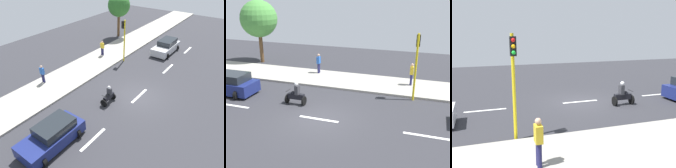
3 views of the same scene
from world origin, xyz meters
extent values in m
cube|color=#2D2D33|center=(0.00, 0.00, -0.05)|extent=(40.00, 60.00, 0.10)
cube|color=#9E998E|center=(7.00, 0.00, 0.07)|extent=(4.00, 60.00, 0.15)
cube|color=white|center=(0.00, -12.00, 0.01)|extent=(0.20, 2.40, 0.01)
cube|color=white|center=(0.00, -6.00, 0.01)|extent=(0.20, 2.40, 0.01)
cube|color=white|center=(0.00, 0.00, 0.01)|extent=(0.20, 2.40, 0.01)
cube|color=white|center=(0.00, 6.00, 0.01)|extent=(0.20, 2.40, 0.01)
cube|color=navy|center=(1.80, 7.77, 0.56)|extent=(1.87, 4.14, 0.80)
cube|color=#1E2328|center=(1.80, 7.44, 1.24)|extent=(1.57, 2.32, 0.56)
cylinder|color=black|center=(0.97, 9.14, 0.32)|extent=(0.64, 0.22, 0.64)
cylinder|color=black|center=(2.62, 9.14, 0.32)|extent=(0.64, 0.22, 0.64)
cylinder|color=black|center=(0.97, 6.40, 0.32)|extent=(0.64, 0.22, 0.64)
cylinder|color=black|center=(2.62, 6.40, 0.32)|extent=(0.64, 0.22, 0.64)
cube|color=#B7B7BC|center=(1.99, -9.73, 0.56)|extent=(1.82, 4.50, 0.80)
cube|color=#1E2328|center=(1.99, -10.09, 1.24)|extent=(1.53, 2.52, 0.56)
cylinder|color=black|center=(1.19, -8.24, 0.32)|extent=(0.64, 0.22, 0.64)
cylinder|color=black|center=(2.79, -8.24, 0.32)|extent=(0.64, 0.22, 0.64)
cylinder|color=black|center=(1.19, -11.21, 0.32)|extent=(0.64, 0.22, 0.64)
cylinder|color=black|center=(2.79, -11.21, 0.32)|extent=(0.64, 0.22, 0.64)
cylinder|color=black|center=(1.55, 2.87, 0.30)|extent=(0.60, 0.10, 0.60)
cylinder|color=black|center=(1.55, 1.67, 0.30)|extent=(0.60, 0.10, 0.60)
cube|color=black|center=(1.55, 2.22, 0.55)|extent=(0.28, 1.10, 0.36)
sphere|color=black|center=(1.55, 2.42, 0.73)|extent=(0.32, 0.32, 0.32)
cylinder|color=black|center=(1.55, 2.77, 0.90)|extent=(0.55, 0.04, 0.04)
cube|color=#333338|center=(1.55, 2.12, 1.00)|extent=(0.36, 0.24, 0.60)
sphere|color=silver|center=(1.55, 2.17, 1.40)|extent=(0.26, 0.26, 0.26)
cylinder|color=#1E1E4C|center=(7.97, 3.38, 0.57)|extent=(0.16, 0.16, 0.85)
cylinder|color=#1E1E4C|center=(8.17, 3.38, 0.57)|extent=(0.16, 0.16, 0.85)
cube|color=#2659B2|center=(8.07, 3.38, 1.30)|extent=(0.40, 0.24, 0.60)
sphere|color=tan|center=(8.07, 3.38, 1.73)|extent=(0.22, 0.22, 0.22)
cylinder|color=#1E1E4C|center=(7.33, -4.50, 0.57)|extent=(0.16, 0.16, 0.85)
cylinder|color=#1E1E4C|center=(7.53, -4.50, 0.57)|extent=(0.16, 0.16, 0.85)
cube|color=gold|center=(7.43, -4.50, 1.30)|extent=(0.40, 0.24, 0.60)
sphere|color=tan|center=(7.43, -4.50, 1.73)|extent=(0.22, 0.22, 0.22)
cylinder|color=yellow|center=(4.75, -4.89, 2.25)|extent=(0.14, 0.14, 4.50)
cube|color=black|center=(4.97, -4.89, 4.00)|extent=(0.24, 0.24, 0.76)
sphere|color=red|center=(5.09, -4.89, 4.24)|extent=(0.16, 0.16, 0.16)
sphere|color=#F2A50C|center=(5.09, -4.89, 4.00)|extent=(0.16, 0.16, 0.16)
sphere|color=green|center=(5.09, -4.89, 3.76)|extent=(0.16, 0.16, 0.16)
cylinder|color=brown|center=(9.87, -11.35, 1.58)|extent=(0.36, 0.36, 3.17)
sphere|color=#2D6B28|center=(9.87, -11.35, 4.21)|extent=(2.99, 2.99, 2.99)
camera|label=1|loc=(-6.65, 13.14, 10.29)|focal=33.97mm
camera|label=2|loc=(-13.28, -5.78, 7.19)|focal=44.43mm
camera|label=3|loc=(15.13, -6.20, 4.59)|focal=41.12mm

